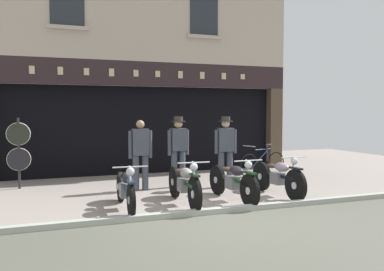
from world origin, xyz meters
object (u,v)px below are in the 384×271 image
(motorcycle_center, at_px, (233,180))
(salesman_left, at_px, (140,152))
(motorcycle_center_left, at_px, (184,183))
(salesman_right, at_px, (226,148))
(tyre_sign_pole, at_px, (19,148))
(motorcycle_left, at_px, (125,188))
(motorcycle_center_right, at_px, (278,176))
(leaning_bicycle, at_px, (263,163))
(shopkeeper_center, at_px, (178,148))
(advert_board_near, at_px, (184,118))

(motorcycle_center, height_order, salesman_left, salesman_left)
(motorcycle_center_left, bearing_deg, salesman_right, -134.48)
(tyre_sign_pole, bearing_deg, motorcycle_left, -56.81)
(motorcycle_center_right, xyz_separation_m, leaning_bicycle, (1.19, 2.68, -0.07))
(salesman_right, bearing_deg, shopkeeper_center, -13.33)
(motorcycle_left, height_order, motorcycle_center, motorcycle_center)
(salesman_right, xyz_separation_m, leaning_bicycle, (1.80, 1.26, -0.60))
(advert_board_near, relative_size, leaning_bicycle, 0.61)
(leaning_bicycle, bearing_deg, tyre_sign_pole, 73.99)
(salesman_right, height_order, advert_board_near, advert_board_near)
(leaning_bicycle, bearing_deg, salesman_left, 90.26)
(salesman_right, bearing_deg, motorcycle_center_left, 49.38)
(salesman_left, bearing_deg, motorcycle_left, 71.15)
(motorcycle_center_left, xyz_separation_m, shopkeeper_center, (0.53, 1.89, 0.54))
(tyre_sign_pole, height_order, advert_board_near, advert_board_near)
(motorcycle_left, xyz_separation_m, motorcycle_center_right, (3.40, 0.05, 0.02))
(salesman_left, relative_size, shopkeeper_center, 0.96)
(motorcycle_center_right, relative_size, advert_board_near, 1.91)
(tyre_sign_pole, distance_m, leaning_bicycle, 6.59)
(salesman_left, bearing_deg, salesman_right, 175.21)
(tyre_sign_pole, relative_size, leaning_bicycle, 1.00)
(motorcycle_center, relative_size, tyre_sign_pole, 1.20)
(salesman_right, bearing_deg, advert_board_near, -82.92)
(motorcycle_left, bearing_deg, motorcycle_center_left, -177.74)
(shopkeeper_center, bearing_deg, motorcycle_left, 42.76)
(tyre_sign_pole, relative_size, advert_board_near, 1.64)
(shopkeeper_center, distance_m, advert_board_near, 2.85)
(motorcycle_center, bearing_deg, motorcycle_left, -3.49)
(motorcycle_center, xyz_separation_m, shopkeeper_center, (-0.54, 1.92, 0.54))
(salesman_right, bearing_deg, motorcycle_center, 76.86)
(motorcycle_center_right, relative_size, salesman_right, 1.15)
(motorcycle_center, xyz_separation_m, advert_board_near, (0.53, 4.46, 1.24))
(salesman_left, xyz_separation_m, advert_board_near, (2.05, 2.64, 0.75))
(motorcycle_center, bearing_deg, shopkeeper_center, -76.44)
(motorcycle_center_right, xyz_separation_m, shopkeeper_center, (-1.70, 1.81, 0.54))
(motorcycle_center_left, relative_size, shopkeeper_center, 1.20)
(leaning_bicycle, bearing_deg, motorcycle_center, 126.11)
(motorcycle_center_left, relative_size, leaning_bicycle, 1.22)
(tyre_sign_pole, xyz_separation_m, advert_board_near, (4.73, 1.42, 0.67))
(motorcycle_center_left, bearing_deg, leaning_bicycle, -138.27)
(motorcycle_left, distance_m, leaning_bicycle, 5.35)
(motorcycle_center, height_order, leaning_bicycle, motorcycle_center)
(motorcycle_center_left, relative_size, salesman_left, 1.25)
(motorcycle_left, xyz_separation_m, salesman_right, (2.79, 1.47, 0.55))
(motorcycle_left, distance_m, salesman_right, 3.21)
(motorcycle_left, relative_size, salesman_left, 1.20)
(motorcycle_center_left, height_order, motorcycle_center_right, motorcycle_center_left)
(motorcycle_left, relative_size, motorcycle_center_right, 1.00)
(motorcycle_center, relative_size, motorcycle_center_right, 1.03)
(motorcycle_left, relative_size, tyre_sign_pole, 1.17)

